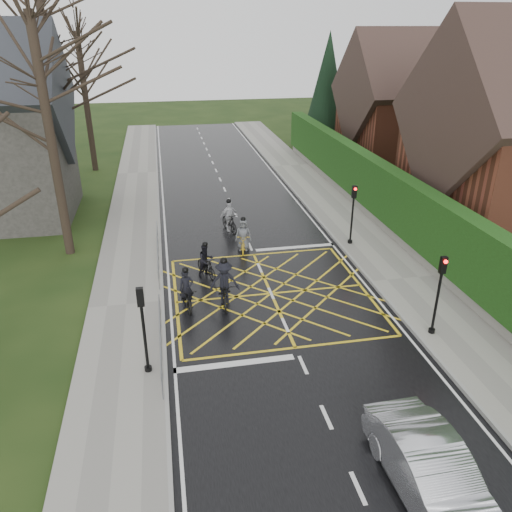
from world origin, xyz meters
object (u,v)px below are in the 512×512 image
object	(u,v)px
cyclist_front	(229,220)
cyclist_mid	(225,287)
cyclist_rear	(187,294)
car	(431,473)
cyclist_lead	(244,239)
cyclist_back	(206,263)

from	to	relation	value
cyclist_front	cyclist_mid	bearing A→B (deg)	-115.95
cyclist_front	cyclist_rear	bearing A→B (deg)	-126.47
car	cyclist_rear	bearing A→B (deg)	115.09
cyclist_mid	cyclist_rear	bearing A→B (deg)	-174.65
cyclist_front	car	world-z (taller)	cyclist_front
cyclist_lead	cyclist_rear	bearing A→B (deg)	-110.62
cyclist_mid	cyclist_lead	world-z (taller)	cyclist_mid
cyclist_back	car	xyz separation A→B (m)	(4.11, -12.68, 0.12)
cyclist_front	cyclist_back	bearing A→B (deg)	-125.65
cyclist_rear	car	distance (m)	11.31
cyclist_mid	car	world-z (taller)	cyclist_mid
cyclist_back	cyclist_lead	world-z (taller)	cyclist_lead
cyclist_rear	cyclist_back	distance (m)	2.80
cyclist_rear	cyclist_front	xyz separation A→B (m)	(2.82, 7.77, 0.11)
car	cyclist_back	bearing A→B (deg)	106.02
cyclist_front	cyclist_lead	world-z (taller)	cyclist_front
cyclist_rear	cyclist_front	size ratio (longest dim) A/B	0.97
cyclist_back	cyclist_lead	distance (m)	3.27
cyclist_mid	car	bearing A→B (deg)	-65.16
cyclist_back	cyclist_front	xyz separation A→B (m)	(1.79, 5.16, 0.06)
cyclist_back	cyclist_mid	distance (m)	2.65
cyclist_rear	cyclist_mid	bearing A→B (deg)	-6.50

